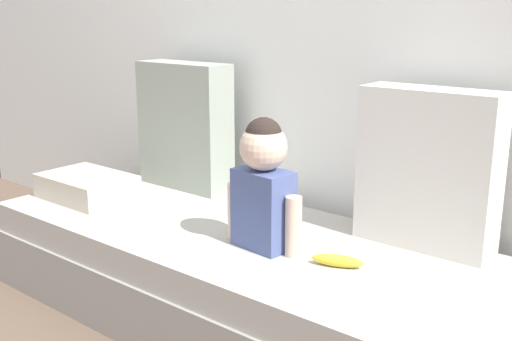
{
  "coord_description": "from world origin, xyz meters",
  "views": [
    {
      "loc": [
        1.4,
        -1.63,
        1.17
      ],
      "look_at": [
        0.08,
        0.0,
        0.62
      ],
      "focal_mm": 42.79,
      "sensor_mm": 36.0,
      "label": 1
    }
  ],
  "objects": [
    {
      "name": "ground_plane",
      "position": [
        0.0,
        0.0,
        0.0
      ],
      "size": [
        12.0,
        12.0,
        0.0
      ],
      "primitive_type": "plane",
      "color": "brown"
    },
    {
      "name": "couch",
      "position": [
        0.0,
        0.0,
        0.18
      ],
      "size": [
        2.15,
        0.82,
        0.37
      ],
      "color": "#9C978F",
      "rests_on": "ground"
    },
    {
      "name": "banana",
      "position": [
        0.46,
        -0.04,
        0.39
      ],
      "size": [
        0.17,
        0.1,
        0.04
      ],
      "primitive_type": "ellipsoid",
      "rotation": [
        0.0,
        0.0,
        0.36
      ],
      "color": "yellow",
      "rests_on": "couch"
    },
    {
      "name": "throw_pillow_left",
      "position": [
        -0.59,
        0.31,
        0.65
      ],
      "size": [
        0.47,
        0.16,
        0.58
      ],
      "primitive_type": "cube",
      "color": "#99A393",
      "rests_on": "couch"
    },
    {
      "name": "folded_blanket",
      "position": [
        -0.79,
        -0.1,
        0.42
      ],
      "size": [
        0.4,
        0.28,
        0.11
      ],
      "primitive_type": "cube",
      "color": "beige",
      "rests_on": "couch"
    },
    {
      "name": "toddler",
      "position": [
        0.16,
        -0.06,
        0.6
      ],
      "size": [
        0.31,
        0.16,
        0.46
      ],
      "color": "#4C5B93",
      "rests_on": "couch"
    },
    {
      "name": "back_wall",
      "position": [
        0.0,
        0.54,
        1.16
      ],
      "size": [
        5.35,
        0.1,
        2.32
      ],
      "primitive_type": "cube",
      "color": "white",
      "rests_on": "ground"
    },
    {
      "name": "throw_pillow_right",
      "position": [
        0.59,
        0.31,
        0.64
      ],
      "size": [
        0.47,
        0.16,
        0.55
      ],
      "primitive_type": "cube",
      "color": "silver",
      "rests_on": "couch"
    }
  ]
}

